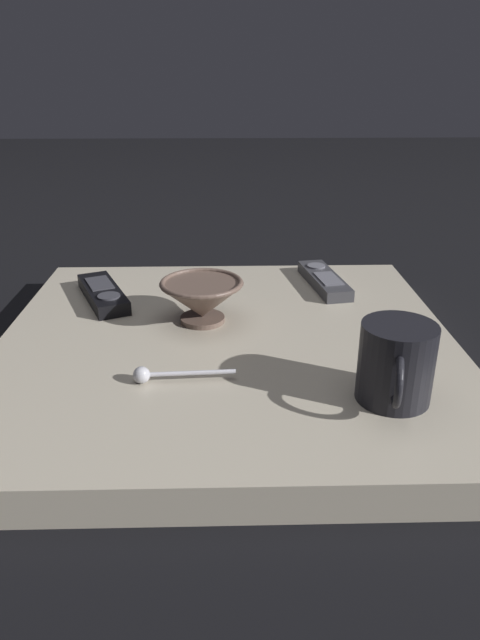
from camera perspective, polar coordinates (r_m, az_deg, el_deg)
ground_plane at (r=0.88m, az=-1.29°, el=-4.57°), size 6.00×6.00×0.00m
table at (r=0.87m, az=-1.31°, el=-3.18°), size 0.67×0.68×0.05m
cereal_bowl at (r=0.90m, az=-3.81°, el=2.12°), size 0.13×0.13×0.07m
coffee_mug at (r=0.71m, az=15.22°, el=-4.17°), size 0.12×0.09×0.10m
teaspoon at (r=0.74m, az=-8.40°, el=-5.36°), size 0.02×0.13×0.02m
tv_remote_near at (r=1.07m, az=8.34°, el=3.95°), size 0.18×0.08×0.02m
tv_remote_far at (r=1.02m, az=-13.45°, el=2.56°), size 0.18×0.12×0.03m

